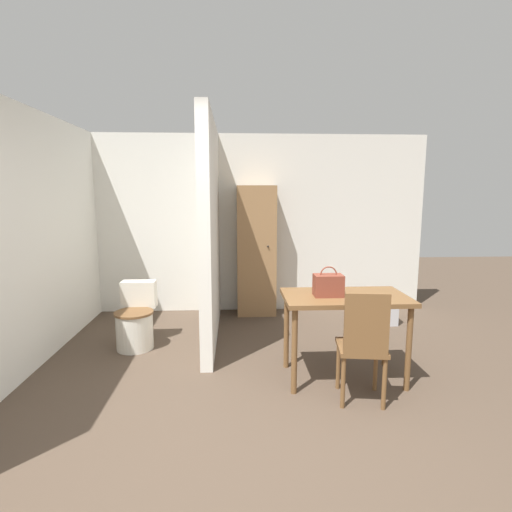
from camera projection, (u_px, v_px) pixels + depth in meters
ground_plane at (260, 469)px, 2.47m from camera, size 16.00×16.00×0.00m
wall_back at (245, 224)px, 5.72m from camera, size 5.14×0.12×2.50m
wall_left at (29, 239)px, 3.85m from camera, size 0.12×4.43×2.50m
partition_wall at (211, 231)px, 4.62m from camera, size 0.12×2.07×2.50m
dining_table at (345, 306)px, 3.58m from camera, size 1.10×0.64×0.79m
wooden_chair at (363, 344)px, 3.17m from camera, size 0.43×0.43×0.94m
toilet at (136, 321)px, 4.41m from camera, size 0.42×0.57×0.70m
handbag at (328, 285)px, 3.52m from camera, size 0.25×0.16×0.27m
wooden_cabinet at (256, 251)px, 5.53m from camera, size 0.53×0.38×1.79m
space_heater at (386, 308)px, 5.18m from camera, size 0.26×0.24×0.41m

